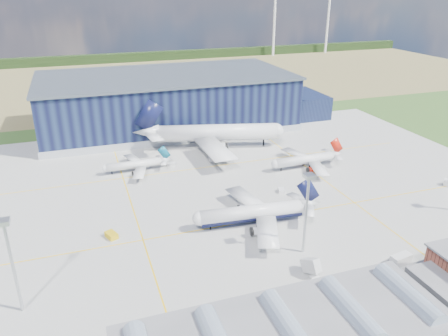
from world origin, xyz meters
TOP-DOWN VIEW (x-y plane):
  - ground at (0.00, 0.00)m, footprint 600.00×600.00m
  - apron at (0.00, 10.00)m, footprint 220.00×160.00m
  - farmland at (0.00, 220.00)m, footprint 600.00×220.00m
  - treeline at (0.00, 300.00)m, footprint 600.00×8.00m
  - hangar at (2.81, 94.80)m, footprint 145.00×62.00m
  - glass_concourse at (-6.45, -60.00)m, footprint 78.00×23.00m
  - light_mast_west at (-60.00, -30.00)m, footprint 2.60×2.60m
  - light_mast_center at (10.00, -30.00)m, footprint 2.60×2.60m
  - airliner_navy at (2.35, -12.00)m, footprint 43.87×43.08m
  - airliner_red at (38.72, 22.00)m, footprint 33.16×32.47m
  - airliner_widebody at (13.52, 55.00)m, footprint 80.24×79.21m
  - airliner_regional at (-24.97, 40.00)m, footprint 27.58×26.99m
  - gse_tug_a at (-38.23, -5.78)m, footprint 3.77×4.61m
  - gse_tug_b at (4.97, -46.00)m, footprint 3.08×3.15m
  - gse_van_a at (31.38, -42.92)m, footprint 6.13×3.42m
  - gse_cart_a at (20.58, 5.10)m, footprint 2.92×3.59m
  - gse_cart_b at (-10.25, 41.03)m, footprint 3.80×3.31m
  - airstair at (6.84, -39.52)m, footprint 3.16×5.66m
  - car_a at (0.13, -48.00)m, footprint 3.53×1.60m

SIDE VIEW (x-z plane):
  - ground at x=0.00m, z-range 0.00..0.00m
  - farmland at x=0.00m, z-range -0.01..0.01m
  - apron at x=0.00m, z-range -0.01..0.07m
  - gse_tug_b at x=4.97m, z-range 0.00..1.15m
  - car_a at x=0.13m, z-range 0.00..1.17m
  - gse_cart_a at x=20.58m, z-range 0.00..1.35m
  - gse_cart_b at x=-10.25m, z-range 0.00..1.38m
  - gse_tug_a at x=-38.23m, z-range 0.00..1.66m
  - gse_van_a at x=31.38m, z-range 0.00..2.53m
  - airstair at x=6.84m, z-range 0.00..3.42m
  - glass_concourse at x=-6.45m, z-range -0.61..7.99m
  - treeline at x=0.00m, z-range 0.00..8.00m
  - airliner_regional at x=-24.97m, z-range 0.00..8.89m
  - airliner_red at x=38.72m, z-range 0.00..10.56m
  - airliner_navy at x=2.35m, z-range 0.00..13.16m
  - airliner_widebody at x=13.52m, z-range 0.00..21.54m
  - hangar at x=2.81m, z-range -1.43..24.67m
  - light_mast_west at x=-60.00m, z-range 3.93..26.93m
  - light_mast_center at x=10.00m, z-range 3.93..26.93m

